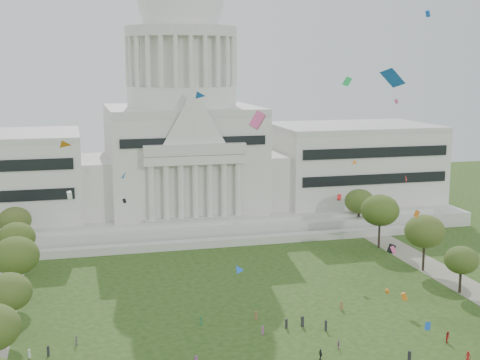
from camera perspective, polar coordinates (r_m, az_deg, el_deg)
capitol at (r=200.24m, az=-4.90°, el=2.82°), size 160.00×64.50×91.30m
row_tree_l_3 at (r=123.18m, az=-19.17°, el=-9.02°), size 8.12×8.12×11.55m
row_tree_r_3 at (r=145.65m, az=18.38°, el=-6.51°), size 7.01×7.01×9.98m
row_tree_l_4 at (r=140.46m, az=-18.60°, el=-6.15°), size 9.29×9.29×13.21m
row_tree_r_4 at (r=158.04m, az=15.49°, el=-4.25°), size 9.19×9.19×13.06m
row_tree_l_5 at (r=158.71m, az=-18.53°, el=-4.67°), size 8.33×8.33×11.85m
row_tree_r_5 at (r=174.58m, az=11.86°, el=-2.54°), size 9.82×9.82×13.96m
row_tree_l_6 at (r=176.45m, az=-18.66°, el=-3.28°), size 8.19×8.19×11.64m
row_tree_r_6 at (r=191.74m, az=10.15°, el=-1.80°), size 8.42×8.42×11.97m
person_0 at (r=115.98m, az=18.88°, el=-14.08°), size 1.06×1.00×1.83m
person_2 at (r=122.20m, az=17.33°, el=-12.68°), size 1.11×1.11×2.00m
person_4 at (r=111.70m, az=6.87°, el=-14.56°), size 0.71×1.12×1.79m
person_10 at (r=115.85m, az=8.40°, el=-13.75°), size 0.62×0.93×1.46m
distant_crowd at (r=110.33m, az=-1.82°, el=-14.82°), size 59.38×35.01×1.95m
kite_swarm at (r=100.72m, az=6.63°, el=-1.13°), size 91.02×92.81×61.07m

